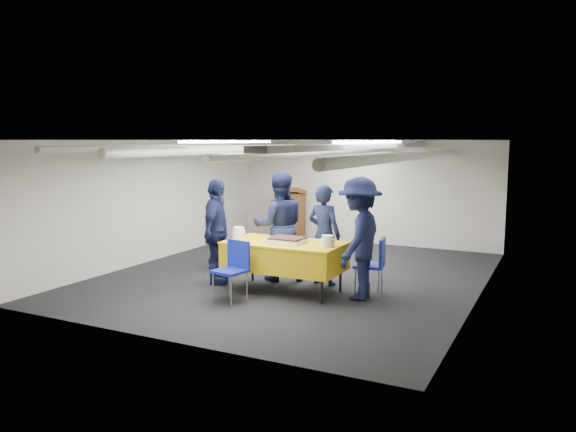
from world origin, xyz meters
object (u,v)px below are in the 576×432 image
(podium, at_px, (290,214))
(sailor_b, at_px, (279,226))
(sailor_a, at_px, (324,235))
(serving_table, at_px, (285,256))
(chair_right, at_px, (375,260))
(sailor_d, at_px, (359,238))
(sailor_c, at_px, (216,232))
(sheet_cake, at_px, (287,240))
(chair_near, at_px, (234,264))
(chair_left, at_px, (219,238))

(podium, height_order, sailor_b, sailor_b)
(sailor_a, bearing_deg, serving_table, 72.85)
(chair_right, xyz_separation_m, sailor_d, (-0.17, -0.24, 0.36))
(sailor_c, bearing_deg, sailor_b, -68.30)
(podium, distance_m, sailor_b, 3.72)
(sailor_d, bearing_deg, sailor_a, -125.49)
(sheet_cake, height_order, sailor_c, sailor_c)
(chair_right, relative_size, sailor_d, 0.49)
(sailor_a, xyz_separation_m, sailor_d, (0.77, -0.52, 0.09))
(podium, height_order, chair_right, podium)
(serving_table, xyz_separation_m, sailor_b, (-0.42, 0.63, 0.34))
(chair_right, bearing_deg, serving_table, -163.05)
(chair_right, relative_size, sailor_c, 0.52)
(chair_near, bearing_deg, sailor_a, 61.24)
(chair_right, bearing_deg, sailor_a, 163.21)
(chair_near, height_order, sailor_a, sailor_a)
(sailor_b, bearing_deg, chair_near, 56.78)
(chair_right, relative_size, sailor_b, 0.49)
(sailor_a, xyz_separation_m, sailor_c, (-1.57, -0.71, 0.04))
(chair_right, bearing_deg, sheet_cake, -159.62)
(chair_right, xyz_separation_m, sailor_b, (-1.72, 0.23, 0.36))
(chair_right, bearing_deg, chair_near, -146.13)
(chair_near, height_order, chair_left, same)
(chair_left, distance_m, sailor_b, 1.50)
(sailor_a, xyz_separation_m, sailor_b, (-0.78, -0.05, 0.09))
(chair_left, xyz_separation_m, sailor_a, (2.20, -0.29, 0.27))
(sheet_cake, bearing_deg, sailor_c, 178.87)
(serving_table, relative_size, sailor_c, 1.06)
(chair_near, distance_m, chair_left, 2.23)
(podium, xyz_separation_m, chair_near, (1.46, -4.80, -0.08))
(sailor_b, bearing_deg, sheet_cake, 92.67)
(chair_near, xyz_separation_m, chair_left, (-1.40, 1.73, 0.00))
(chair_left, relative_size, sailor_c, 0.52)
(chair_left, height_order, sailor_b, sailor_b)
(sailor_a, bearing_deg, sheet_cake, 79.47)
(chair_left, distance_m, sailor_c, 1.22)
(podium, bearing_deg, sailor_a, -56.14)
(serving_table, xyz_separation_m, sailor_c, (-1.21, -0.03, 0.28))
(chair_left, bearing_deg, sailor_d, -15.22)
(serving_table, distance_m, podium, 4.45)
(sailor_d, bearing_deg, sailor_b, -108.31)
(serving_table, xyz_separation_m, chair_left, (-1.83, 0.96, -0.03))
(chair_near, bearing_deg, sailor_c, 136.90)
(sailor_d, bearing_deg, sailor_c, -86.67)
(chair_left, height_order, sailor_d, sailor_d)
(sailor_c, bearing_deg, sailor_d, -103.61)
(sailor_b, height_order, sailor_d, sailor_b)
(chair_right, height_order, sailor_c, sailor_c)
(sheet_cake, xyz_separation_m, sailor_a, (0.29, 0.74, -0.01))
(podium, distance_m, chair_left, 3.07)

